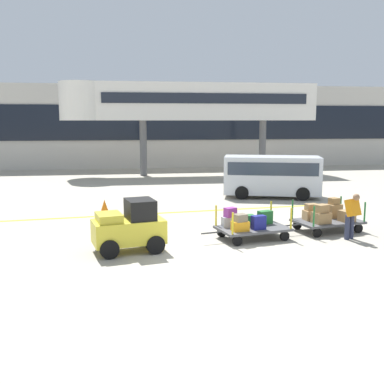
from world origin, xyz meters
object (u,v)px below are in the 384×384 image
(baggage_tug, at_px, (130,227))
(safety_cone_near, at_px, (105,206))
(baggage_handler, at_px, (352,214))
(shuttle_van, at_px, (272,173))
(baggage_cart_middle, at_px, (327,217))
(baggage_cart_lead, at_px, (249,224))

(baggage_tug, distance_m, safety_cone_near, 6.19)
(baggage_handler, relative_size, shuttle_van, 0.30)
(baggage_cart_middle, xyz_separation_m, safety_cone_near, (-8.01, 4.56, -0.26))
(baggage_cart_middle, height_order, shuttle_van, shuttle_van)
(shuttle_van, xyz_separation_m, safety_cone_near, (-8.32, -2.70, -0.96))
(safety_cone_near, bearing_deg, baggage_cart_middle, -29.64)
(safety_cone_near, bearing_deg, baggage_handler, -34.67)
(baggage_tug, bearing_deg, shuttle_van, 50.31)
(baggage_tug, bearing_deg, safety_cone_near, 99.63)
(baggage_cart_lead, bearing_deg, safety_cone_near, 133.82)
(baggage_handler, bearing_deg, shuttle_van, 89.89)
(baggage_handler, relative_size, safety_cone_near, 2.84)
(baggage_cart_lead, distance_m, baggage_cart_middle, 3.09)
(baggage_cart_lead, distance_m, shuttle_van, 8.60)
(shuttle_van, bearing_deg, baggage_handler, -90.11)
(baggage_cart_lead, xyz_separation_m, baggage_cart_middle, (3.03, 0.63, 0.04))
(baggage_tug, xyz_separation_m, baggage_cart_middle, (6.98, 1.53, -0.22))
(baggage_cart_lead, xyz_separation_m, shuttle_van, (3.34, 7.89, 0.74))
(baggage_cart_middle, bearing_deg, shuttle_van, 87.54)
(baggage_tug, relative_size, baggage_cart_lead, 0.74)
(baggage_handler, bearing_deg, baggage_cart_middle, 103.99)
(baggage_cart_lead, height_order, baggage_handler, baggage_handler)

